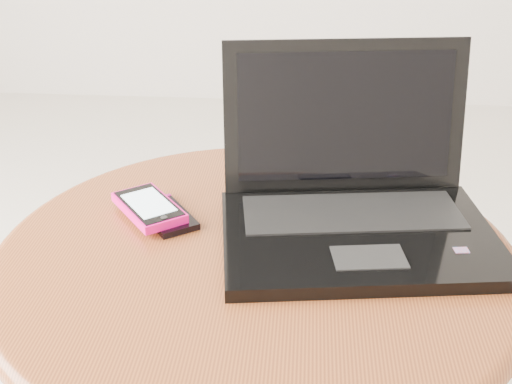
{
  "coord_description": "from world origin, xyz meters",
  "views": [
    {
      "loc": [
        0.1,
        -0.83,
        0.99
      ],
      "look_at": [
        0.04,
        -0.06,
        0.59
      ],
      "focal_mm": 47.45,
      "sensor_mm": 36.0,
      "label": 1
    }
  ],
  "objects": [
    {
      "name": "phone_pink",
      "position": [
        -0.11,
        -0.03,
        0.55
      ],
      "size": [
        0.12,
        0.13,
        0.01
      ],
      "color": "#F50B7F",
      "rests_on": "phone_black"
    },
    {
      "name": "laptop",
      "position": [
        0.16,
        -0.04,
        0.58
      ],
      "size": [
        0.38,
        0.32,
        0.23
      ],
      "color": "black",
      "rests_on": "table"
    },
    {
      "name": "phone_black",
      "position": [
        -0.09,
        -0.03,
        0.54
      ],
      "size": [
        0.1,
        0.11,
        0.01
      ],
      "color": "black",
      "rests_on": "table"
    },
    {
      "name": "table",
      "position": [
        0.04,
        -0.1,
        0.42
      ],
      "size": [
        0.67,
        0.67,
        0.53
      ],
      "color": "#502A11",
      "rests_on": "ground"
    }
  ]
}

